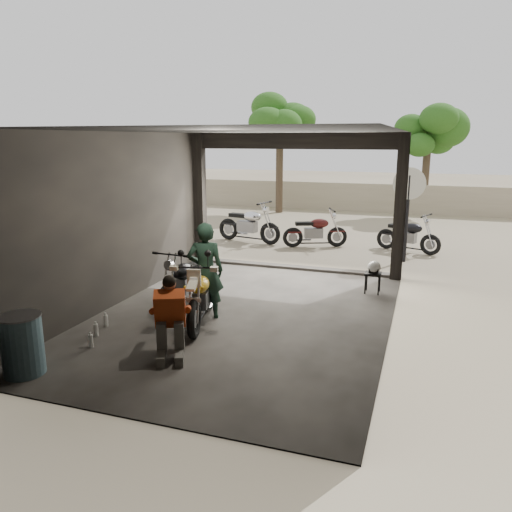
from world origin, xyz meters
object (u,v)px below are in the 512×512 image
Objects in this scene: mechanic at (170,320)px; sign_post at (408,199)px; main_bike at (201,291)px; outside_bike_b at (315,228)px; left_bike at (186,277)px; rider at (205,271)px; outside_bike_a at (249,222)px; helmet at (374,267)px; stool at (373,276)px; outside_bike_c at (408,233)px; oil_drum at (22,346)px.

sign_post reaches higher than mechanic.
main_bike is 6.66m from outside_bike_b.
rider is at bearing -33.21° from left_bike.
outside_bike_a reaches higher than helmet.
stool is (3.23, 1.90, -0.19)m from left_bike.
mechanic reaches higher than helmet.
rider reaches higher than stool.
rider is at bearing -110.65° from sign_post.
main_bike is 7.51m from outside_bike_c.
left_bike is at bearing -149.62° from stool.
left_bike reaches higher than outside_bike_c.
helmet is at bearing -165.79° from outside_bike_c.
oil_drum reaches higher than stool.
mechanic is at bearing -97.76° from main_bike.
left_bike is 0.85m from rider.
main_bike is at bearing 152.87° from outside_bike_b.
stool is at bearing 34.90° from left_bike.
mechanic is 0.48× the size of sign_post.
stool is 0.20m from helmet.
outside_bike_b is 8.03m from mechanic.
main_bike reaches higher than mechanic.
outside_bike_a is (-1.55, 6.69, 0.05)m from main_bike.
helmet is (0.01, -0.01, 0.20)m from stool.
rider is 0.71× the size of sign_post.
left_bike is 2.29m from mechanic.
mechanic reaches higher than left_bike.
stool is 6.52m from oil_drum.
oil_drum is (-1.44, -2.49, -0.16)m from main_bike.
sign_post reaches higher than helmet.
sign_post is at bearing -90.65° from outside_bike_a.
sign_post is at bearing 61.18° from oil_drum.
oil_drum is 9.37m from sign_post.
main_bike is at bearing 60.00° from oil_drum.
sign_post is at bearing 80.90° from stool.
outside_bike_c reaches higher than oil_drum.
outside_bike_c is at bearing 45.27° from mechanic.
rider is 3.54m from helmet.
left_bike reaches higher than outside_bike_b.
stool is 3.28m from sign_post.
outside_bike_a is at bearing 88.89° from main_bike.
outside_bike_b reaches higher than helmet.
outside_bike_c is 3.66× the size of stool.
main_bike is at bearing -43.91° from left_bike.
sign_post is at bearing -134.11° from outside_bike_b.
outside_bike_b is at bearing -79.20° from outside_bike_a.
oil_drum is at bearing -170.41° from mechanic.
main_bike is 1.01× the size of rider.
rider reaches higher than outside_bike_c.
left_bike is at bearing -159.54° from outside_bike_a.
outside_bike_a reaches higher than left_bike.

